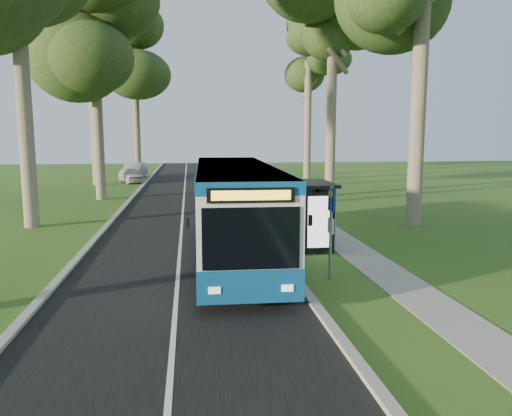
{
  "coord_description": "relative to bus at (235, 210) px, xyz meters",
  "views": [
    {
      "loc": [
        -3.08,
        -16.35,
        4.34
      ],
      "look_at": [
        -0.64,
        1.94,
        1.6
      ],
      "focal_mm": 35.0,
      "sensor_mm": 36.0,
      "label": 1
    }
  ],
  "objects": [
    {
      "name": "road",
      "position": [
        -1.98,
        8.97,
        -1.68
      ],
      "size": [
        7.0,
        100.0,
        0.02
      ],
      "primitive_type": "cube",
      "color": "black",
      "rests_on": "ground"
    },
    {
      "name": "kerb_east",
      "position": [
        1.52,
        8.97,
        -1.63
      ],
      "size": [
        0.25,
        100.0,
        0.12
      ],
      "primitive_type": "cube",
      "color": "#9E9B93",
      "rests_on": "ground"
    },
    {
      "name": "ground",
      "position": [
        1.52,
        -1.03,
        -1.69
      ],
      "size": [
        120.0,
        120.0,
        0.0
      ],
      "primitive_type": "plane",
      "color": "#2B581B",
      "rests_on": "ground"
    },
    {
      "name": "bus_stop_sign",
      "position": [
        2.57,
        -3.24,
        0.06
      ],
      "size": [
        0.11,
        0.4,
        2.83
      ],
      "rotation": [
        0.0,
        0.0,
        0.15
      ],
      "color": "gray",
      "rests_on": "ground"
    },
    {
      "name": "tree_west_d",
      "position": [
        -9.48,
        26.97,
        11.42
      ],
      "size": [
        5.2,
        5.2,
        17.73
      ],
      "color": "#7A6B56",
      "rests_on": "ground"
    },
    {
      "name": "tree_east_c",
      "position": [
        8.32,
        16.97,
        10.27
      ],
      "size": [
        5.2,
        5.2,
        16.16
      ],
      "color": "#7A6B56",
      "rests_on": "ground"
    },
    {
      "name": "kerb_west",
      "position": [
        -5.48,
        8.97,
        -1.63
      ],
      "size": [
        0.25,
        100.0,
        0.12
      ],
      "primitive_type": "cube",
      "color": "#9E9B93",
      "rests_on": "ground"
    },
    {
      "name": "bus_shelter",
      "position": [
        3.18,
        0.87,
        0.09
      ],
      "size": [
        1.61,
        2.94,
        2.52
      ],
      "rotation": [
        0.0,
        0.0,
        -0.01
      ],
      "color": "black",
      "rests_on": "ground"
    },
    {
      "name": "car_silver",
      "position": [
        -6.97,
        32.87,
        -0.9
      ],
      "size": [
        2.27,
        4.93,
        1.57
      ],
      "primitive_type": "imported",
      "rotation": [
        0.0,
        0.0,
        -0.13
      ],
      "color": "#9FA1A6",
      "rests_on": "ground"
    },
    {
      "name": "tree_west_e",
      "position": [
        -6.98,
        36.97,
        10.26
      ],
      "size": [
        5.2,
        5.2,
        16.14
      ],
      "color": "#7A6B56",
      "rests_on": "ground"
    },
    {
      "name": "car_white",
      "position": [
        -6.79,
        28.65,
        -1.0
      ],
      "size": [
        2.98,
        4.32,
        1.36
      ],
      "primitive_type": "imported",
      "rotation": [
        0.0,
        0.0,
        0.38
      ],
      "color": "silver",
      "rests_on": "ground"
    },
    {
      "name": "tree_west_c",
      "position": [
        -7.48,
        16.97,
        9.04
      ],
      "size": [
        5.2,
        5.2,
        14.47
      ],
      "color": "#7A6B56",
      "rests_on": "ground"
    },
    {
      "name": "bus",
      "position": [
        0.0,
        0.0,
        0.0
      ],
      "size": [
        2.91,
        12.35,
        3.26
      ],
      "rotation": [
        0.0,
        0.0,
        -0.03
      ],
      "color": "white",
      "rests_on": "ground"
    },
    {
      "name": "centre_line",
      "position": [
        -1.98,
        8.97,
        -1.66
      ],
      "size": [
        0.12,
        100.0,
        0.0
      ],
      "primitive_type": "cube",
      "color": "white",
      "rests_on": "road"
    },
    {
      "name": "litter_bin",
      "position": [
        2.76,
        0.15,
        -1.22
      ],
      "size": [
        0.53,
        0.53,
        0.93
      ],
      "rotation": [
        0.0,
        0.0,
        0.13
      ],
      "color": "black",
      "rests_on": "ground"
    },
    {
      "name": "footpath",
      "position": [
        4.52,
        8.97,
        -1.68
      ],
      "size": [
        1.5,
        100.0,
        0.02
      ],
      "primitive_type": "cube",
      "color": "gray",
      "rests_on": "ground"
    },
    {
      "name": "tree_east_d",
      "position": [
        9.52,
        28.97,
        9.56
      ],
      "size": [
        5.2,
        5.2,
        15.18
      ],
      "color": "#7A6B56",
      "rests_on": "ground"
    }
  ]
}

